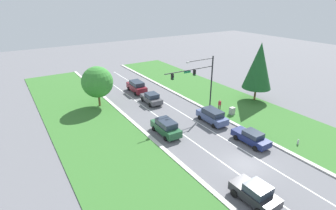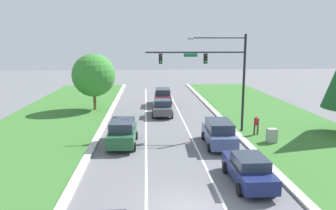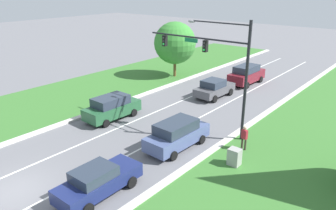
% 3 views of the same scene
% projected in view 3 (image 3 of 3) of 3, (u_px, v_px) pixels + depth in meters
% --- Properties ---
extents(ground_plane, '(160.00, 160.00, 0.00)m').
position_uv_depth(ground_plane, '(16.00, 191.00, 17.13)').
color(ground_plane, slate).
extents(lane_stripe_inner_left, '(0.14, 81.00, 0.01)m').
position_uv_depth(lane_stripe_inner_left, '(0.00, 179.00, 18.20)').
color(lane_stripe_inner_left, white).
rests_on(lane_stripe_inner_left, ground_plane).
extents(lane_stripe_inner_right, '(0.14, 81.00, 0.01)m').
position_uv_depth(lane_stripe_inner_right, '(34.00, 205.00, 16.06)').
color(lane_stripe_inner_right, white).
rests_on(lane_stripe_inner_right, ground_plane).
extents(traffic_signal_mast, '(8.18, 0.41, 8.12)m').
position_uv_depth(traffic_signal_mast, '(216.00, 59.00, 22.21)').
color(traffic_signal_mast, black).
rests_on(traffic_signal_mast, ground_plane).
extents(slate_blue_suv, '(2.17, 4.85, 1.87)m').
position_uv_depth(slate_blue_suv, '(177.00, 134.00, 21.41)').
color(slate_blue_suv, '#475684').
rests_on(slate_blue_suv, ground_plane).
extents(graphite_sedan, '(2.23, 4.50, 1.71)m').
position_uv_depth(graphite_sedan, '(214.00, 88.00, 31.11)').
color(graphite_sedan, '#4C4C51').
rests_on(graphite_sedan, ground_plane).
extents(navy_sedan, '(1.96, 4.67, 1.60)m').
position_uv_depth(navy_sedan, '(98.00, 181.00, 16.59)').
color(navy_sedan, navy).
rests_on(navy_sedan, ground_plane).
extents(burgundy_suv, '(2.24, 4.97, 2.02)m').
position_uv_depth(burgundy_suv, '(246.00, 74.00, 35.16)').
color(burgundy_suv, maroon).
rests_on(burgundy_suv, ground_plane).
extents(forest_suv, '(2.14, 4.72, 1.89)m').
position_uv_depth(forest_suv, '(112.00, 107.00, 26.01)').
color(forest_suv, '#235633').
rests_on(forest_suv, ground_plane).
extents(utility_cabinet, '(0.70, 0.60, 1.12)m').
position_uv_depth(utility_cabinet, '(234.00, 157.00, 19.33)').
color(utility_cabinet, '#9E9E99').
rests_on(utility_cabinet, ground_plane).
extents(pedestrian, '(0.42, 0.30, 1.69)m').
position_uv_depth(pedestrian, '(244.00, 137.00, 21.03)').
color(pedestrian, '#42382D').
rests_on(pedestrian, ground_plane).
extents(oak_near_left_tree, '(4.74, 4.74, 6.30)m').
position_uv_depth(oak_near_left_tree, '(175.00, 43.00, 36.83)').
color(oak_near_left_tree, brown).
rests_on(oak_near_left_tree, ground_plane).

